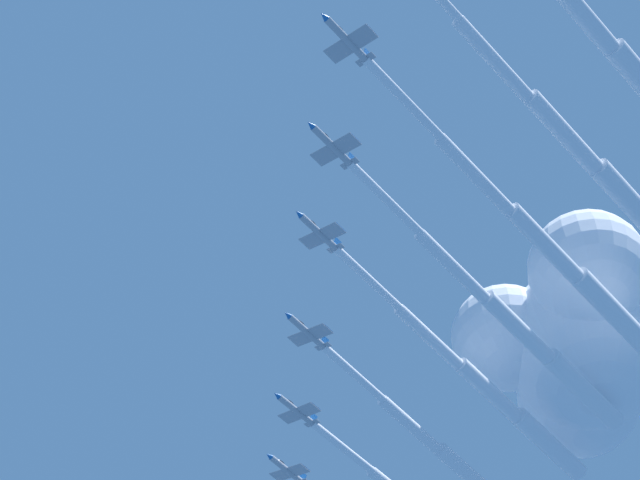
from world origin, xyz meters
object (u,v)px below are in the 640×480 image
at_px(jet_lead, 588,20).
at_px(jet_port_inner, 572,141).
at_px(jet_starboard_inner, 553,252).
at_px(jet_port_mid, 526,335).
at_px(jet_port_outer, 473,478).
at_px(jet_starboard_mid, 496,397).

relative_size(jet_lead, jet_port_inner, 0.94).
bearing_deg(jet_port_inner, jet_starboard_inner, -174.67).
distance_m(jet_starboard_inner, jet_port_mid, 17.39).
distance_m(jet_lead, jet_port_outer, 88.36).
bearing_deg(jet_starboard_mid, jet_port_inner, 9.52).
bearing_deg(jet_port_mid, jet_lead, 5.52).
bearing_deg(jet_lead, jet_starboard_inner, -176.59).
height_order(jet_port_inner, jet_starboard_inner, jet_port_inner).
bearing_deg(jet_port_outer, jet_lead, 8.38).
bearing_deg(jet_port_mid, jet_starboard_inner, 10.19).
distance_m(jet_port_mid, jet_starboard_mid, 16.51).
relative_size(jet_starboard_inner, jet_starboard_mid, 1.04).
height_order(jet_starboard_inner, jet_starboard_mid, jet_starboard_mid).
bearing_deg(jet_lead, jet_port_outer, -171.62).
height_order(jet_port_mid, jet_port_outer, jet_port_mid).
relative_size(jet_port_inner, jet_starboard_mid, 1.01).
xyz_separation_m(jet_port_inner, jet_starboard_inner, (-18.66, -1.74, -2.08)).
distance_m(jet_lead, jet_port_inner, 19.56).
bearing_deg(jet_port_outer, jet_starboard_inner, 12.16).
relative_size(jet_port_inner, jet_starboard_inner, 0.97).
relative_size(jet_port_mid, jet_starboard_mid, 1.04).
distance_m(jet_starboard_inner, jet_port_outer, 50.30).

